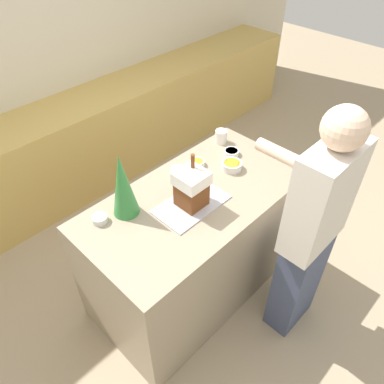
{
  "coord_description": "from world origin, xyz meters",
  "views": [
    {
      "loc": [
        -1.27,
        -1.21,
        2.52
      ],
      "look_at": [
        -0.04,
        0.0,
        1.0
      ],
      "focal_mm": 35.0,
      "sensor_mm": 36.0,
      "label": 1
    }
  ],
  "objects": [
    {
      "name": "decorative_tree",
      "position": [
        -0.39,
        0.2,
        1.15
      ],
      "size": [
        0.16,
        0.16,
        0.42
      ],
      "color": "#33843D",
      "rests_on": "kitchen_island"
    },
    {
      "name": "wall_back",
      "position": [
        0.0,
        2.02,
        1.3
      ],
      "size": [
        8.0,
        0.05,
        2.6
      ],
      "color": "beige",
      "rests_on": "ground_plane"
    },
    {
      "name": "person",
      "position": [
        0.29,
        -0.67,
        0.88
      ],
      "size": [
        0.45,
        0.56,
        1.71
      ],
      "color": "#424C6B",
      "rests_on": "ground_plane"
    },
    {
      "name": "kitchen_island",
      "position": [
        0.0,
        0.0,
        0.47
      ],
      "size": [
        1.52,
        0.79,
        0.94
      ],
      "color": "gray",
      "rests_on": "ground_plane"
    },
    {
      "name": "candy_bowl_beside_tree",
      "position": [
        0.08,
        0.26,
        0.96
      ],
      "size": [
        0.1,
        0.1,
        0.04
      ],
      "color": "white",
      "rests_on": "kitchen_island"
    },
    {
      "name": "candy_bowl_behind_tray",
      "position": [
        0.37,
        0.02,
        0.97
      ],
      "size": [
        0.14,
        0.14,
        0.05
      ],
      "color": "silver",
      "rests_on": "kitchen_island"
    },
    {
      "name": "baking_tray",
      "position": [
        -0.07,
        -0.03,
        0.94
      ],
      "size": [
        0.46,
        0.27,
        0.01
      ],
      "color": "#B2B2BC",
      "rests_on": "kitchen_island"
    },
    {
      "name": "gingerbread_house",
      "position": [
        -0.07,
        -0.03,
        1.07
      ],
      "size": [
        0.18,
        0.17,
        0.33
      ],
      "color": "brown",
      "rests_on": "baking_tray"
    },
    {
      "name": "candy_bowl_far_left",
      "position": [
        0.5,
        0.13,
        0.96
      ],
      "size": [
        0.11,
        0.11,
        0.04
      ],
      "color": "silver",
      "rests_on": "kitchen_island"
    },
    {
      "name": "candy_bowl_front_corner",
      "position": [
        -0.55,
        0.25,
        0.96
      ],
      "size": [
        0.09,
        0.09,
        0.04
      ],
      "color": "silver",
      "rests_on": "kitchen_island"
    },
    {
      "name": "candy_bowl_far_right",
      "position": [
        0.24,
        0.22,
        0.96
      ],
      "size": [
        0.1,
        0.1,
        0.04
      ],
      "color": "silver",
      "rests_on": "kitchen_island"
    },
    {
      "name": "mug",
      "position": [
        0.57,
        0.29,
        0.99
      ],
      "size": [
        0.09,
        0.09,
        0.1
      ],
      "color": "white",
      "rests_on": "kitchen_island"
    },
    {
      "name": "back_cabinet_block",
      "position": [
        0.0,
        1.69,
        0.44
      ],
      "size": [
        6.0,
        0.6,
        0.88
      ],
      "color": "tan",
      "rests_on": "ground_plane"
    },
    {
      "name": "ground_plane",
      "position": [
        0.0,
        0.0,
        0.0
      ],
      "size": [
        12.0,
        12.0,
        0.0
      ],
      "primitive_type": "plane",
      "color": "tan"
    }
  ]
}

